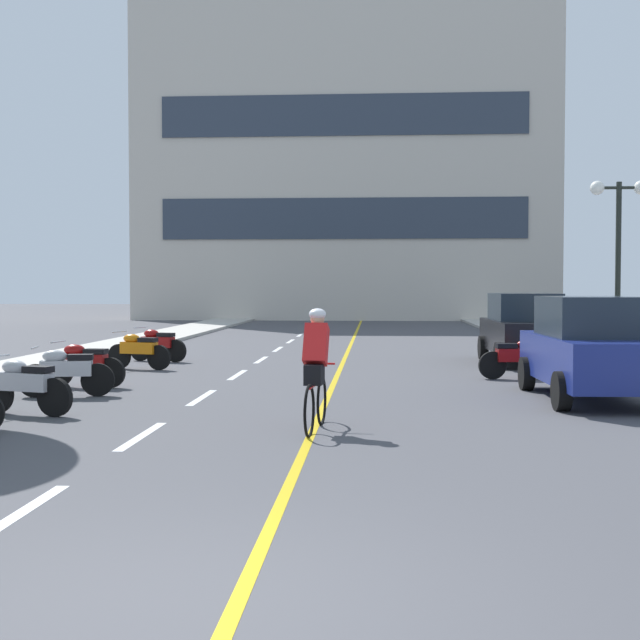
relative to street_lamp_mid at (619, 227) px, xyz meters
name	(u,v)px	position (x,y,z in m)	size (l,w,h in m)	color
ground_plane	(339,352)	(-7.31, 3.64, -3.52)	(140.00, 140.00, 0.00)	#47474C
curb_left	(135,343)	(-14.51, 6.64, -3.46)	(2.40, 72.00, 0.12)	#B7B2A8
curb_right	(558,344)	(-0.11, 6.64, -3.46)	(2.40, 72.00, 0.12)	#B7B2A8
lane_dash_0	(18,515)	(-9.31, -15.36, -3.52)	(0.14, 2.20, 0.01)	silver
lane_dash_1	(142,436)	(-9.31, -11.36, -3.52)	(0.14, 2.20, 0.01)	silver
lane_dash_2	(202,397)	(-9.31, -7.36, -3.52)	(0.14, 2.20, 0.01)	silver
lane_dash_3	(238,375)	(-9.31, -3.36, -3.52)	(0.14, 2.20, 0.01)	silver
lane_dash_4	(261,360)	(-9.31, 0.64, -3.52)	(0.14, 2.20, 0.01)	silver
lane_dash_5	(278,349)	(-9.31, 4.64, -3.52)	(0.14, 2.20, 0.01)	silver
lane_dash_6	(290,341)	(-9.31, 8.64, -3.52)	(0.14, 2.20, 0.01)	silver
lane_dash_7	(300,335)	(-9.31, 12.64, -3.52)	(0.14, 2.20, 0.01)	silver
lane_dash_8	(308,330)	(-9.31, 16.64, -3.52)	(0.14, 2.20, 0.01)	silver
lane_dash_9	(314,326)	(-9.31, 20.64, -3.52)	(0.14, 2.20, 0.01)	silver
lane_dash_10	(319,323)	(-9.31, 24.64, -3.52)	(0.14, 2.20, 0.01)	silver
lane_dash_11	(324,320)	(-9.31, 28.64, -3.52)	(0.14, 2.20, 0.01)	silver
centre_line_yellow	(350,345)	(-7.06, 6.64, -3.52)	(0.12, 66.00, 0.01)	gold
office_building	(346,161)	(-8.12, 32.20, 6.39)	(25.22, 9.23, 19.82)	beige
street_lamp_mid	(619,227)	(0.00, 0.00, 0.00)	(1.46, 0.36, 4.58)	black
parked_car_near	(592,348)	(-2.41, -7.21, -2.60)	(2.01, 4.24, 1.82)	black
parked_car_mid	(524,328)	(-2.37, -0.05, -2.60)	(1.99, 4.23, 1.82)	black
motorcycle_3	(24,385)	(-11.64, -9.60, -3.05)	(1.66, 0.74, 0.92)	black
motorcycle_4	(66,371)	(-11.79, -7.41, -3.05)	(1.69, 0.63, 0.92)	black
motorcycle_5	(83,364)	(-11.96, -5.96, -3.05)	(1.70, 0.60, 0.92)	black
motorcycle_6	(518,357)	(-3.13, -3.82, -3.05)	(1.70, 0.60, 0.92)	black
motorcycle_7	(138,350)	(-11.90, -2.20, -3.05)	(1.66, 0.74, 0.92)	black
motorcycle_8	(157,344)	(-12.00, -0.03, -3.05)	(1.65, 0.78, 0.92)	black
cyclist_rider	(316,366)	(-7.02, -10.72, -2.63)	(0.43, 1.77, 1.71)	black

